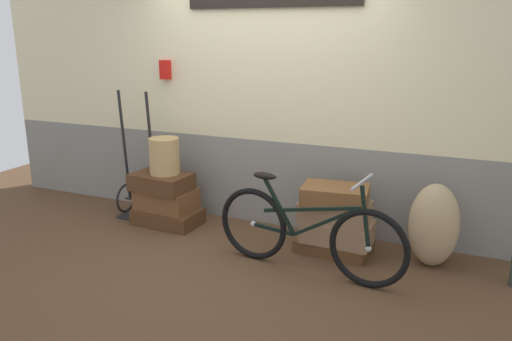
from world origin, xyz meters
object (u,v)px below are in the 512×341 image
suitcase_0 (168,216)px  luggage_trolley (139,189)px  bicycle (307,233)px  suitcase_2 (161,182)px  suitcase_4 (338,231)px  suitcase_1 (167,199)px  wicker_basket (164,156)px  burlap_sack (434,225)px  suitcase_3 (333,246)px  suitcase_5 (335,211)px  suitcase_6 (335,195)px

suitcase_0 → luggage_trolley: size_ratio=0.50×
suitcase_0 → bicycle: 1.79m
suitcase_0 → luggage_trolley: 0.49m
suitcase_2 → suitcase_4: 1.91m
suitcase_1 → wicker_basket: size_ratio=1.56×
suitcase_1 → burlap_sack: burlap_sack is taller
wicker_basket → suitcase_3: bearing=0.1°
suitcase_5 → suitcase_2: bearing=-176.5°
bicycle → suitcase_5: bearing=77.8°
suitcase_3 → suitcase_0: bearing=-174.6°
suitcase_4 → burlap_sack: burlap_sack is taller
suitcase_5 → suitcase_4: bearing=-30.6°
suitcase_1 → suitcase_6: suitcase_6 is taller
suitcase_4 → bicycle: 0.52m
suitcase_5 → suitcase_6: size_ratio=1.05×
suitcase_1 → suitcase_4: suitcase_1 is taller
wicker_basket → burlap_sack: 2.71m
luggage_trolley → suitcase_4: bearing=-3.0°
suitcase_4 → luggage_trolley: bearing=178.4°
suitcase_2 → burlap_sack: burlap_sack is taller
suitcase_2 → luggage_trolley: 0.43m
suitcase_6 → burlap_sack: size_ratio=0.79×
suitcase_3 → suitcase_5: (-0.00, 0.01, 0.34)m
suitcase_1 → bicycle: 1.80m
suitcase_0 → suitcase_1: 0.19m
suitcase_6 → luggage_trolley: bearing=170.0°
wicker_basket → luggage_trolley: bearing=166.3°
bicycle → suitcase_3: bearing=77.6°
suitcase_2 → burlap_sack: (2.72, 0.09, -0.09)m
suitcase_6 → suitcase_3: bearing=88.5°
suitcase_5 → luggage_trolley: bearing=-179.9°
suitcase_0 → wicker_basket: 0.66m
suitcase_5 → wicker_basket: 1.85m
suitcase_2 → wicker_basket: (0.04, 0.02, 0.28)m
suitcase_1 → wicker_basket: 0.47m
suitcase_0 → suitcase_4: 1.85m
suitcase_1 → burlap_sack: 2.69m
suitcase_0 → bicycle: bearing=-14.1°
suitcase_3 → bicycle: 0.59m
suitcase_5 → wicker_basket: (-1.82, -0.01, 0.34)m
suitcase_4 → suitcase_6: suitcase_6 is taller
suitcase_6 → luggage_trolley: (-2.24, 0.13, -0.27)m
suitcase_0 → suitcase_4: suitcase_4 is taller
suitcase_2 → suitcase_5: bearing=5.8°
suitcase_6 → suitcase_5: bearing=88.1°
suitcase_4 → bicycle: bearing=-105.7°
suitcase_3 → bicycle: bicycle is taller
suitcase_2 → suitcase_5: 1.86m
suitcase_1 → suitcase_4: (1.87, -0.03, -0.06)m
suitcase_0 → suitcase_3: (1.81, 0.01, -0.02)m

